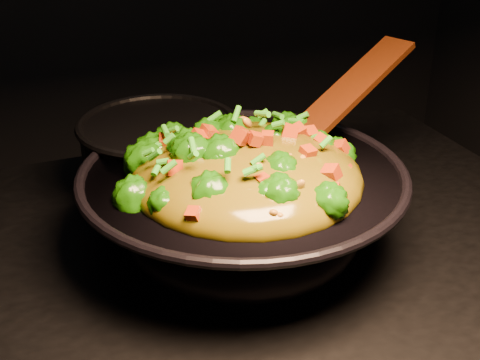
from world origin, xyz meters
name	(u,v)px	position (x,y,z in m)	size (l,w,h in m)	color
wok	(243,212)	(0.08, 0.05, 0.96)	(0.43, 0.43, 0.12)	black
stir_fry	(247,144)	(0.08, 0.03, 1.07)	(0.30, 0.30, 0.10)	#1A5A06
spatula	(330,108)	(0.23, 0.09, 1.08)	(0.35, 0.05, 0.01)	#371506
back_pot	(160,160)	(0.02, 0.24, 0.97)	(0.24, 0.24, 0.14)	black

